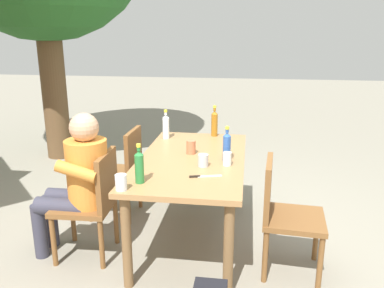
{
  "coord_description": "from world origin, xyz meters",
  "views": [
    {
      "loc": [
        -3.08,
        -0.44,
        1.77
      ],
      "look_at": [
        0.0,
        0.0,
        0.87
      ],
      "focal_mm": 36.8,
      "sensor_mm": 36.0,
      "label": 1
    }
  ],
  "objects": [
    {
      "name": "backpack_by_far_side",
      "position": [
        1.45,
        0.18,
        0.23
      ],
      "size": [
        0.32,
        0.24,
        0.48
      ],
      "color": "black",
      "rests_on": "ground_plane"
    },
    {
      "name": "person_in_white_shirt",
      "position": [
        -0.37,
        0.84,
        0.66
      ],
      "size": [
        0.47,
        0.62,
        1.18
      ],
      "color": "orange",
      "rests_on": "ground_plane"
    },
    {
      "name": "bottle_clear",
      "position": [
        0.57,
        0.34,
        0.87
      ],
      "size": [
        0.06,
        0.06,
        0.29
      ],
      "color": "white",
      "rests_on": "dining_table"
    },
    {
      "name": "table_knife",
      "position": [
        -0.42,
        -0.14,
        0.75
      ],
      "size": [
        0.09,
        0.24,
        0.01
      ],
      "color": "silver",
      "rests_on": "dining_table"
    },
    {
      "name": "dining_table",
      "position": [
        0.0,
        0.0,
        0.65
      ],
      "size": [
        1.63,
        0.87,
        0.75
      ],
      "color": "#A37547",
      "rests_on": "ground_plane"
    },
    {
      "name": "ground_plane",
      "position": [
        0.0,
        0.0,
        0.0
      ],
      "size": [
        24.0,
        24.0,
        0.0
      ],
      "primitive_type": "plane",
      "color": "gray"
    },
    {
      "name": "cup_terracotta",
      "position": [
        0.11,
        0.02,
        0.81
      ],
      "size": [
        0.08,
        0.08,
        0.12
      ],
      "primitive_type": "cylinder",
      "color": "#BC6B47",
      "rests_on": "dining_table"
    },
    {
      "name": "bottle_amber",
      "position": [
        0.73,
        -0.12,
        0.88
      ],
      "size": [
        0.06,
        0.06,
        0.31
      ],
      "color": "#996019",
      "rests_on": "dining_table"
    },
    {
      "name": "cup_glass",
      "position": [
        -0.74,
        0.37,
        0.8
      ],
      "size": [
        0.08,
        0.08,
        0.11
      ],
      "primitive_type": "cylinder",
      "color": "silver",
      "rests_on": "dining_table"
    },
    {
      "name": "bottle_blue",
      "position": [
        -0.03,
        -0.29,
        0.87
      ],
      "size": [
        0.06,
        0.06,
        0.29
      ],
      "color": "#2D56A3",
      "rests_on": "dining_table"
    },
    {
      "name": "cup_white",
      "position": [
        -0.15,
        -0.3,
        0.8
      ],
      "size": [
        0.07,
        0.07,
        0.11
      ],
      "primitive_type": "cylinder",
      "color": "white",
      "rests_on": "dining_table"
    },
    {
      "name": "chair_near_left",
      "position": [
        -0.36,
        -0.73,
        0.49
      ],
      "size": [
        0.47,
        0.47,
        0.87
      ],
      "color": "brown",
      "rests_on": "ground_plane"
    },
    {
      "name": "chair_far_left",
      "position": [
        -0.36,
        0.73,
        0.49
      ],
      "size": [
        0.46,
        0.46,
        0.87
      ],
      "color": "brown",
      "rests_on": "ground_plane"
    },
    {
      "name": "bottle_green",
      "position": [
        -0.6,
        0.28,
        0.87
      ],
      "size": [
        0.06,
        0.06,
        0.28
      ],
      "color": "#287A38",
      "rests_on": "dining_table"
    },
    {
      "name": "chair_far_right",
      "position": [
        0.36,
        0.73,
        0.49
      ],
      "size": [
        0.45,
        0.45,
        0.87
      ],
      "color": "brown",
      "rests_on": "ground_plane"
    },
    {
      "name": "cup_steel",
      "position": [
        -0.2,
        -0.12,
        0.8
      ],
      "size": [
        0.08,
        0.08,
        0.1
      ],
      "primitive_type": "cylinder",
      "color": "#B2B7BC",
      "rests_on": "dining_table"
    }
  ]
}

